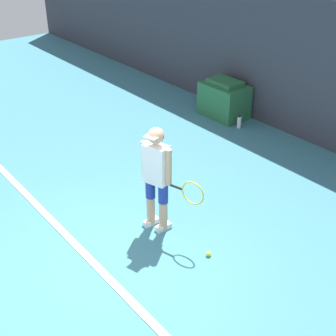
{
  "coord_description": "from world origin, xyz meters",
  "views": [
    {
      "loc": [
        4.03,
        -2.27,
        4.08
      ],
      "look_at": [
        -0.33,
        1.22,
        0.91
      ],
      "focal_mm": 50.0,
      "sensor_mm": 36.0,
      "label": 1
    }
  ],
  "objects_px": {
    "tennis_player": "(157,175)",
    "water_bottle": "(239,122)",
    "covered_chair": "(224,99)",
    "tennis_ball": "(209,254)"
  },
  "relations": [
    {
      "from": "tennis_player",
      "to": "covered_chair",
      "type": "height_order",
      "value": "tennis_player"
    },
    {
      "from": "tennis_player",
      "to": "water_bottle",
      "type": "xyz_separation_m",
      "value": [
        -1.68,
        3.41,
        -0.74
      ]
    },
    {
      "from": "tennis_player",
      "to": "covered_chair",
      "type": "xyz_separation_m",
      "value": [
        -2.33,
        3.6,
        -0.48
      ]
    },
    {
      "from": "covered_chair",
      "to": "tennis_player",
      "type": "bearing_deg",
      "value": -57.07
    },
    {
      "from": "tennis_player",
      "to": "tennis_ball",
      "type": "bearing_deg",
      "value": -8.07
    },
    {
      "from": "covered_chair",
      "to": "water_bottle",
      "type": "relative_size",
      "value": 3.84
    },
    {
      "from": "tennis_ball",
      "to": "water_bottle",
      "type": "relative_size",
      "value": 0.26
    },
    {
      "from": "tennis_ball",
      "to": "covered_chair",
      "type": "height_order",
      "value": "covered_chair"
    },
    {
      "from": "tennis_player",
      "to": "water_bottle",
      "type": "relative_size",
      "value": 6.02
    },
    {
      "from": "covered_chair",
      "to": "water_bottle",
      "type": "bearing_deg",
      "value": -15.87
    }
  ]
}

